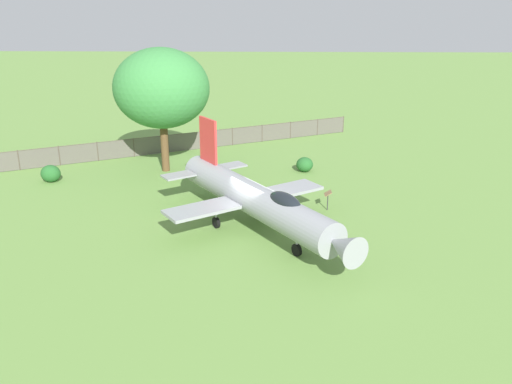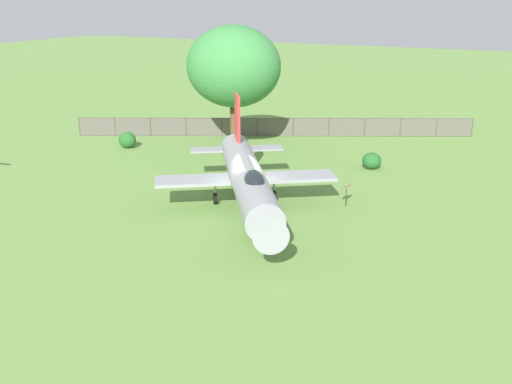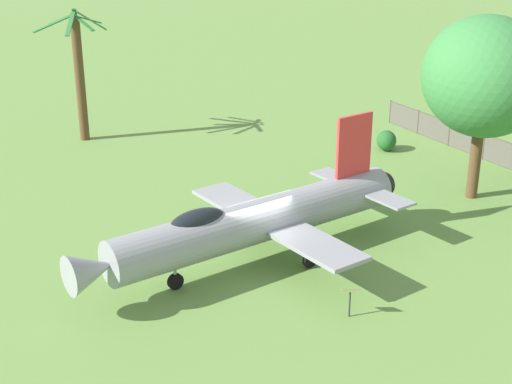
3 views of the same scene
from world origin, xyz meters
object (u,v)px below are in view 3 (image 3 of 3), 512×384
Objects in this scene: shrub_near_fence at (386,141)px; info_plaque at (350,294)px; display_jet at (252,222)px; palm_tree at (79,74)px; shade_tree at (485,77)px.

info_plaque is at bearing 165.49° from shrub_near_fence.
palm_tree is at bearing -94.34° from display_jet.
info_plaque is at bearing 145.56° from shade_tree.
display_jet is at bearing 122.55° from shade_tree.
display_jet is 1.71× the size of palm_tree.
display_jet is at bearing 150.57° from shrub_near_fence.
palm_tree is 17.87m from shrub_near_fence.
display_jet is 15.90m from shrub_near_fence.
display_jet reaches higher than shrub_near_fence.
shrub_near_fence is 1.13× the size of info_plaque.
shade_tree is 6.57× the size of shrub_near_fence.
shade_tree reaches higher than info_plaque.
info_plaque is (-10.63, 7.29, -4.89)m from shade_tree.
shade_tree is at bearing -159.25° from shrub_near_fence.
palm_tree is 6.58× the size of info_plaque.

